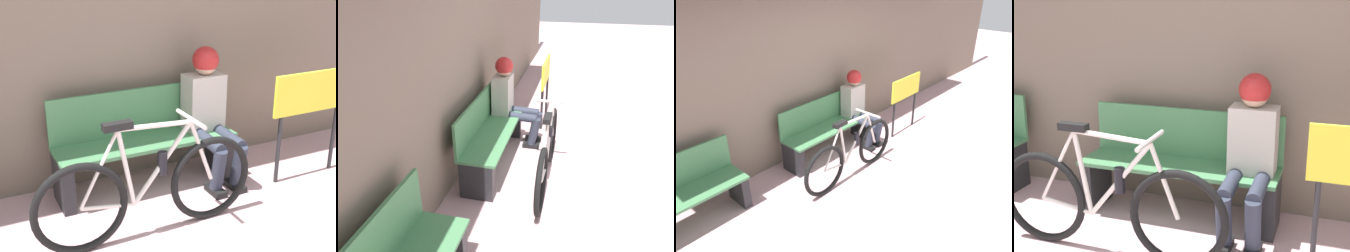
% 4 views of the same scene
% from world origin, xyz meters
% --- Properties ---
extents(park_bench_near, '(1.56, 0.42, 0.84)m').
position_xyz_m(park_bench_near, '(-0.18, 1.97, 0.39)').
color(park_bench_near, '#477F51').
rests_on(park_bench_near, ground_plane).
extents(bicycle, '(1.68, 0.40, 0.90)m').
position_xyz_m(bicycle, '(-0.45, 1.26, 0.36)').
color(bicycle, black).
rests_on(bicycle, ground_plane).
extents(person_seated, '(0.34, 0.64, 1.18)m').
position_xyz_m(person_seated, '(0.38, 1.86, 0.68)').
color(person_seated, '#2D3342').
rests_on(person_seated, ground_plane).
extents(signboard, '(0.79, 0.04, 0.97)m').
position_xyz_m(signboard, '(1.19, 1.49, 0.72)').
color(signboard, '#232326').
rests_on(signboard, ground_plane).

